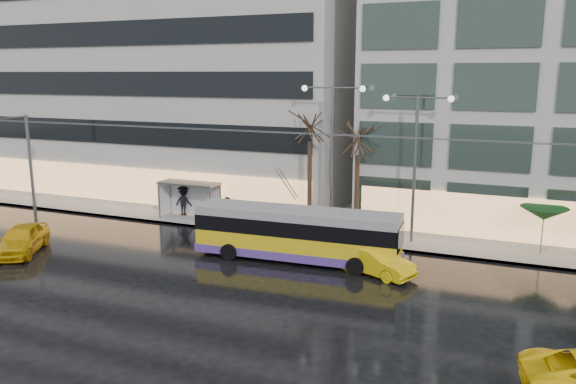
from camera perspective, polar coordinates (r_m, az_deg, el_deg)
The scene contains 17 objects.
ground at distance 26.63m, azimuth -7.16°, elevation -9.91°, with size 140.00×140.00×0.00m, color black.
sidewalk at distance 38.20m, azimuth 5.83°, elevation -2.97°, with size 80.00×10.00×0.15m, color gray.
kerb at distance 33.66m, azimuth 3.43°, elevation -4.99°, with size 80.00×0.10×0.15m, color slate.
building_left at distance 49.39m, azimuth -13.09°, elevation 13.13°, with size 34.00×14.00×22.00m, color #B1AEA9.
trolleybus at distance 30.04m, azimuth 0.89°, elevation -4.46°, with size 11.15×4.47×5.12m.
catenary at distance 31.99m, azimuth 1.18°, elevation 1.83°, with size 42.24×5.12×7.00m.
bus_shelter at distance 39.03m, azimuth -10.31°, elevation 0.06°, with size 4.20×1.60×2.51m.
street_lamp_near at distance 34.08m, azimuth 4.51°, elevation 5.38°, with size 3.96×0.36×9.03m.
street_lamp_far at distance 32.95m, azimuth 12.83°, elevation 4.41°, with size 3.96×0.36×8.53m.
tree_a at distance 34.65m, azimuth 2.26°, elevation 7.33°, with size 3.20×3.20×8.40m.
tree_b at distance 34.00m, azimuth 7.15°, elevation 6.00°, with size 3.20×3.20×7.70m.
parasol_a at distance 33.34m, azimuth 24.57°, elevation -2.02°, with size 2.50×2.50×2.65m.
taxi_a at distance 34.77m, azimuth -25.44°, elevation -4.34°, with size 1.92×4.76×1.62m, color #D5A10B.
taxi_b at distance 28.59m, azimuth 8.82°, elevation -6.93°, with size 1.46×4.19×1.38m, color yellow.
pedestrian_a at distance 36.59m, azimuth -7.60°, elevation -1.25°, with size 1.11×1.12×2.19m.
pedestrian_b at distance 37.04m, azimuth -6.22°, elevation -1.87°, with size 0.92×0.74×1.84m.
pedestrian_c at distance 39.77m, azimuth -10.56°, elevation -0.72°, with size 1.28×0.87×2.11m.
Camera 1 is at (12.30, -21.46, 9.87)m, focal length 35.00 mm.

